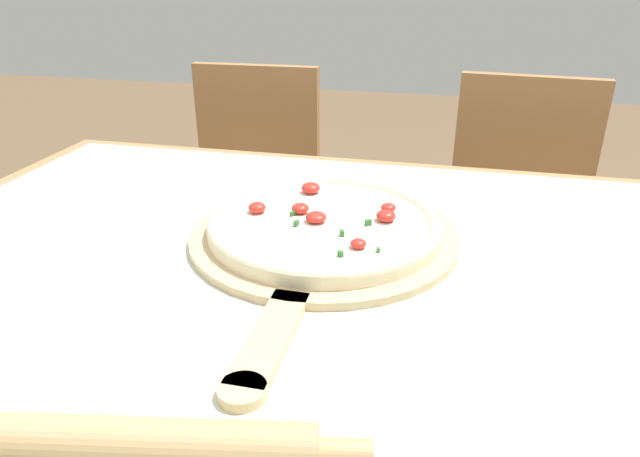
% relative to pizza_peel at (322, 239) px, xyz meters
% --- Properties ---
extents(dining_table, '(1.44, 1.00, 0.78)m').
position_rel_pizza_peel_xyz_m(dining_table, '(0.03, -0.07, -0.11)').
color(dining_table, '#A87F51').
rests_on(dining_table, ground_plane).
extents(towel_cloth, '(1.36, 0.92, 0.00)m').
position_rel_pizza_peel_xyz_m(towel_cloth, '(0.03, -0.07, -0.01)').
color(towel_cloth, silver).
rests_on(towel_cloth, dining_table).
extents(pizza_peel, '(0.41, 0.59, 0.01)m').
position_rel_pizza_peel_xyz_m(pizza_peel, '(0.00, 0.00, 0.00)').
color(pizza_peel, '#D6B784').
rests_on(pizza_peel, towel_cloth).
extents(pizza, '(0.35, 0.35, 0.04)m').
position_rel_pizza_peel_xyz_m(pizza, '(-0.00, 0.02, 0.02)').
color(pizza, beige).
rests_on(pizza, pizza_peel).
extents(rolling_pin, '(0.40, 0.10, 0.05)m').
position_rel_pizza_peel_xyz_m(rolling_pin, '(-0.06, -0.45, 0.02)').
color(rolling_pin, tan).
rests_on(rolling_pin, towel_cloth).
extents(chair_left, '(0.41, 0.41, 0.90)m').
position_rel_pizza_peel_xyz_m(chair_left, '(-0.40, 0.77, -0.27)').
color(chair_left, '#A37547').
rests_on(chair_left, ground_plane).
extents(chair_right, '(0.44, 0.44, 0.90)m').
position_rel_pizza_peel_xyz_m(chair_right, '(0.37, 0.77, -0.27)').
color(chair_right, '#A37547').
rests_on(chair_right, ground_plane).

